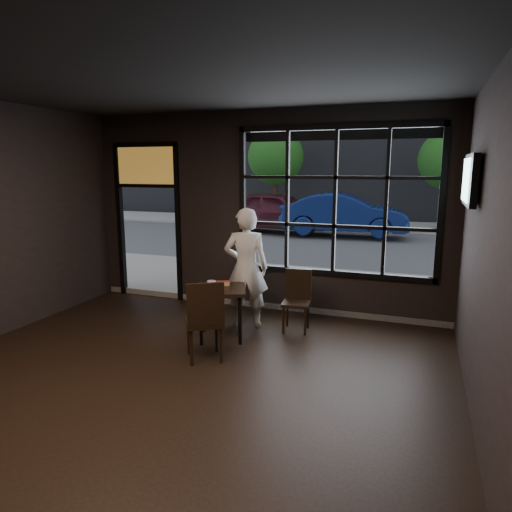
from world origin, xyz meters
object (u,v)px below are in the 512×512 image
at_px(chair_near, 204,319).
at_px(navy_car, 344,214).
at_px(cafe_table, 221,313).
at_px(man, 246,268).

xyz_separation_m(chair_near, navy_car, (-0.04, 10.59, 0.28)).
xyz_separation_m(cafe_table, navy_car, (0.06, 9.88, 0.43)).
bearing_deg(man, cafe_table, 58.60).
relative_size(man, navy_car, 0.42).
bearing_deg(chair_near, cafe_table, -115.60).
relative_size(chair_near, man, 0.57).
distance_m(man, navy_car, 9.31).
xyz_separation_m(cafe_table, chair_near, (0.10, -0.71, 0.15)).
bearing_deg(cafe_table, navy_car, 66.74).
height_order(man, navy_car, man).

